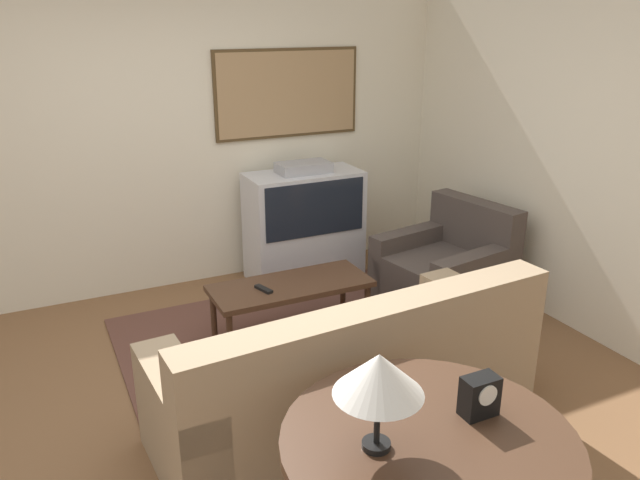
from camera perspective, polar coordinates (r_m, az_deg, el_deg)
ground_plane at (r=3.95m, az=-6.45°, el=-15.28°), size 12.00×12.00×0.00m
wall_back at (r=5.38m, az=-14.51°, el=9.51°), size 12.00×0.10×2.70m
wall_right at (r=4.85m, az=23.82°, el=7.29°), size 0.06×12.00×2.70m
area_rug at (r=4.70m, az=-2.27°, el=-8.87°), size 2.49×1.80×0.01m
tv at (r=5.58m, az=-1.46°, el=1.45°), size 1.01×0.49×1.07m
couch at (r=3.62m, az=2.75°, el=-12.63°), size 2.23×0.99×0.90m
armchair at (r=5.24m, az=11.47°, el=-2.83°), size 1.01×1.00×0.83m
coffee_table at (r=4.50m, az=-2.69°, el=-4.55°), size 1.15×0.48×0.46m
console_table at (r=2.59m, az=9.96°, el=-18.47°), size 1.16×1.16×0.74m
table_lamp at (r=2.30m, az=5.39°, el=-12.25°), size 0.34×0.34×0.40m
mantel_clock at (r=2.67m, az=14.39°, el=-13.65°), size 0.15×0.10×0.17m
remote at (r=4.38m, az=-5.18°, el=-4.49°), size 0.09×0.17×0.02m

